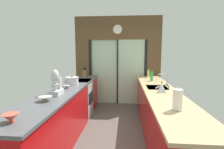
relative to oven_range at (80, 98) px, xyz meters
The scene contains 16 objects.
ground_plane 1.21m from the oven_range, 35.58° to the right, with size 5.04×7.60×0.02m, color #4C4742.
back_wall_unit 1.81m from the oven_range, 51.68° to the left, with size 2.64×0.12×2.70m.
left_counter_run 1.12m from the oven_range, 90.08° to the right, with size 0.62×3.80×0.92m.
right_counter_run 2.05m from the oven_range, 27.56° to the right, with size 0.62×3.80×0.92m.
sink_faucet 2.18m from the oven_range, 19.60° to the right, with size 0.19×0.02×0.27m.
oven_range is the anchor object (origin of this frame).
mixing_bowl_near 2.63m from the oven_range, 89.59° to the right, with size 0.16×0.16×0.09m.
mixing_bowl_mid 1.90m from the oven_range, 89.43° to the right, with size 0.20×0.20×0.07m.
mixing_bowl_far 1.08m from the oven_range, 88.90° to the right, with size 0.15×0.15×0.06m.
knife_block 0.76m from the oven_range, 87.88° to the left, with size 0.08×0.14×0.28m.
stand_mixer 1.59m from the oven_range, 89.28° to the right, with size 0.17×0.27×0.42m.
stock_pot 0.83m from the oven_range, 88.29° to the right, with size 0.28×0.28×0.20m.
kettle 2.21m from the oven_range, 32.53° to the right, with size 0.24×0.16×0.19m.
soap_bottle_near 1.89m from the oven_range, ahead, with size 0.07×0.07×0.27m.
soap_bottle_far 2.00m from the oven_range, 20.13° to the left, with size 0.06×0.06×0.24m.
paper_towel_roll 2.80m from the oven_range, 48.98° to the right, with size 0.13×0.13×0.29m.
Camera 1 is at (0.26, -2.87, 1.62)m, focal length 27.14 mm.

